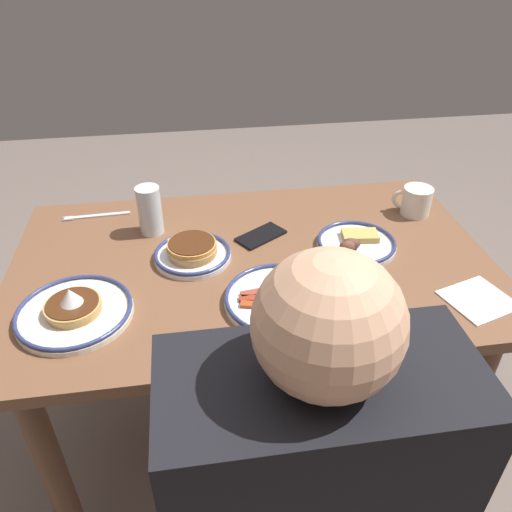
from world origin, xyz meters
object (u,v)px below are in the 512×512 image
plate_near_main (192,252)px  fork_near (96,216)px  plate_center_pancakes (356,243)px  paper_napkin (478,300)px  plate_far_side (280,299)px  coffee_mug (416,201)px  drinking_glass (150,213)px  plate_far_companion (74,311)px  cell_phone (261,236)px

plate_near_main → fork_near: 0.39m
plate_near_main → plate_center_pancakes: (-0.45, 0.01, -0.01)m
plate_near_main → paper_napkin: size_ratio=1.39×
plate_far_side → coffee_mug: (-0.50, -0.36, 0.03)m
plate_center_pancakes → drinking_glass: bearing=-16.8°
plate_far_side → fork_near: (0.49, -0.49, -0.01)m
plate_center_pancakes → plate_near_main: bearing=-1.9°
drinking_glass → paper_napkin: (-0.79, 0.44, -0.06)m
plate_far_side → paper_napkin: bearing=172.4°
plate_near_main → plate_far_companion: (0.28, 0.20, -0.00)m
plate_near_main → plate_far_side: (-0.20, 0.22, -0.01)m
plate_center_pancakes → plate_far_side: size_ratio=0.82×
plate_far_side → plate_near_main: bearing=-47.8°
plate_far_side → cell_phone: 0.30m
plate_near_main → plate_far_companion: bearing=34.8°
plate_near_main → fork_near: bearing=-43.4°
plate_center_pancakes → paper_napkin: (-0.22, 0.27, -0.01)m
drinking_glass → fork_near: drinking_glass is taller
fork_near → drinking_glass: bearing=146.7°
drinking_glass → paper_napkin: bearing=150.9°
paper_napkin → fork_near: size_ratio=0.74×
plate_center_pancakes → cell_phone: 0.27m
paper_napkin → drinking_glass: bearing=-29.1°
plate_center_pancakes → paper_napkin: bearing=129.9°
plate_far_side → coffee_mug: bearing=-143.7°
drinking_glass → cell_phone: size_ratio=1.00×
plate_far_companion → fork_near: 0.47m
plate_far_side → drinking_glass: 0.49m
coffee_mug → cell_phone: 0.50m
plate_near_main → plate_center_pancakes: bearing=178.1°
plate_far_side → cell_phone: bearing=-90.2°
fork_near → plate_far_companion: bearing=90.3°
plate_center_pancakes → plate_far_side: plate_center_pancakes is taller
plate_near_main → drinking_glass: 0.20m
plate_center_pancakes → fork_near: (0.74, -0.29, -0.01)m
cell_phone → coffee_mug: bearing=154.3°
cell_phone → paper_napkin: 0.60m
plate_near_main → coffee_mug: coffee_mug is taller
plate_near_main → plate_far_companion: plate_far_companion is taller
cell_phone → fork_near: cell_phone is taller
plate_center_pancakes → fork_near: 0.79m
plate_near_main → paper_napkin: 0.74m
cell_phone → plate_near_main: bearing=-11.5°
plate_center_pancakes → plate_far_companion: size_ratio=0.82×
plate_center_pancakes → drinking_glass: 0.59m
plate_center_pancakes → drinking_glass: size_ratio=1.54×
plate_near_main → cell_phone: plate_near_main is taller
plate_near_main → coffee_mug: 0.71m
plate_far_companion → plate_far_side: 0.48m
plate_far_side → coffee_mug: coffee_mug is taller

